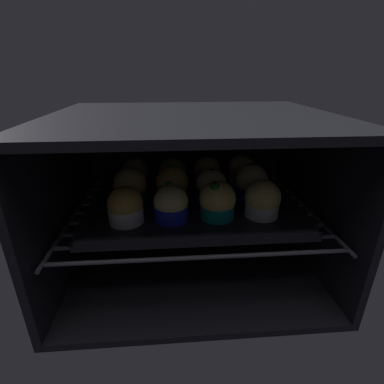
% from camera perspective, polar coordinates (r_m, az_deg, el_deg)
% --- Properties ---
extents(oven_cavity, '(0.59, 0.47, 0.37)m').
position_cam_1_polar(oven_cavity, '(0.70, -0.14, 0.60)').
color(oven_cavity, black).
rests_on(oven_cavity, ground).
extents(oven_rack, '(0.55, 0.42, 0.01)m').
position_cam_1_polar(oven_rack, '(0.68, 0.13, -3.43)').
color(oven_rack, '#51515B').
rests_on(oven_rack, oven_cavity).
extents(baking_tray, '(0.46, 0.37, 0.02)m').
position_cam_1_polar(baking_tray, '(0.69, -0.00, -1.90)').
color(baking_tray, black).
rests_on(baking_tray, oven_rack).
extents(muffin_row0_col0, '(0.07, 0.07, 0.08)m').
position_cam_1_polar(muffin_row0_col0, '(0.59, -13.07, -2.93)').
color(muffin_row0_col0, silver).
rests_on(muffin_row0_col0, baking_tray).
extents(muffin_row0_col1, '(0.07, 0.07, 0.08)m').
position_cam_1_polar(muffin_row0_col1, '(0.59, -4.20, -2.54)').
color(muffin_row0_col1, '#1928B7').
rests_on(muffin_row0_col1, baking_tray).
extents(muffin_row0_col2, '(0.08, 0.08, 0.08)m').
position_cam_1_polar(muffin_row0_col2, '(0.59, 5.07, -1.89)').
color(muffin_row0_col2, '#0C8C84').
rests_on(muffin_row0_col2, baking_tray).
extents(muffin_row0_col3, '(0.08, 0.08, 0.08)m').
position_cam_1_polar(muffin_row0_col3, '(0.62, 13.81, -1.56)').
color(muffin_row0_col3, silver).
rests_on(muffin_row0_col3, baking_tray).
extents(muffin_row1_col0, '(0.08, 0.08, 0.08)m').
position_cam_1_polar(muffin_row1_col0, '(0.68, -12.12, 1.10)').
color(muffin_row1_col0, '#0C8C84').
rests_on(muffin_row1_col0, baking_tray).
extents(muffin_row1_col1, '(0.08, 0.08, 0.09)m').
position_cam_1_polar(muffin_row1_col1, '(0.67, -3.93, 1.42)').
color(muffin_row1_col1, red).
rests_on(muffin_row1_col1, baking_tray).
extents(muffin_row1_col2, '(0.07, 0.07, 0.08)m').
position_cam_1_polar(muffin_row1_col2, '(0.68, 3.80, 1.14)').
color(muffin_row1_col2, '#7A238C').
rests_on(muffin_row1_col2, baking_tray).
extents(muffin_row1_col3, '(0.08, 0.08, 0.09)m').
position_cam_1_polar(muffin_row1_col3, '(0.69, 11.75, 1.74)').
color(muffin_row1_col3, '#1928B7').
rests_on(muffin_row1_col3, baking_tray).
extents(muffin_row2_col0, '(0.07, 0.07, 0.08)m').
position_cam_1_polar(muffin_row2_col0, '(0.77, -11.15, 3.46)').
color(muffin_row2_col0, '#1928B7').
rests_on(muffin_row2_col0, baking_tray).
extents(muffin_row2_col1, '(0.07, 0.07, 0.08)m').
position_cam_1_polar(muffin_row2_col1, '(0.76, -3.84, 3.61)').
color(muffin_row2_col1, '#0C8C84').
rests_on(muffin_row2_col1, baking_tray).
extents(muffin_row2_col2, '(0.07, 0.07, 0.08)m').
position_cam_1_polar(muffin_row2_col2, '(0.77, 2.97, 3.95)').
color(muffin_row2_col2, '#7A238C').
rests_on(muffin_row2_col2, baking_tray).
extents(muffin_row2_col3, '(0.07, 0.07, 0.08)m').
position_cam_1_polar(muffin_row2_col3, '(0.78, 9.78, 4.19)').
color(muffin_row2_col3, silver).
rests_on(muffin_row2_col3, baking_tray).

